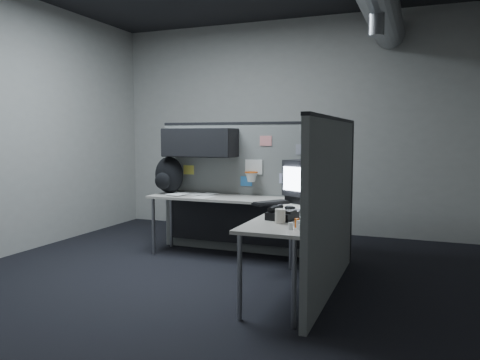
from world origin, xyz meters
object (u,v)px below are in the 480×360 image
at_px(desk, 253,212).
at_px(phone, 282,214).
at_px(keyboard, 271,203).
at_px(monitor, 308,181).
at_px(backpack, 169,175).

height_order(desk, phone, phone).
xyz_separation_m(keyboard, phone, (0.36, -0.82, 0.03)).
xyz_separation_m(desk, monitor, (0.57, 0.17, 0.36)).
bearing_deg(backpack, phone, -12.94).
distance_m(keyboard, backpack, 1.60).
height_order(desk, backpack, backpack).
relative_size(monitor, backpack, 1.19).
xyz_separation_m(desk, backpack, (-1.28, 0.36, 0.34)).
bearing_deg(desk, phone, -57.28).
relative_size(monitor, phone, 1.98).
xyz_separation_m(phone, backpack, (-1.87, 1.29, 0.18)).
height_order(desk, keyboard, keyboard).
bearing_deg(keyboard, phone, -75.57).
height_order(monitor, keyboard, monitor).
distance_m(phone, backpack, 2.28).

